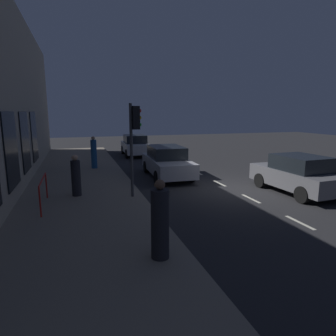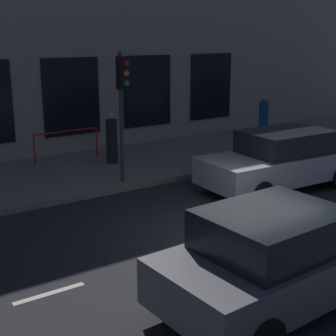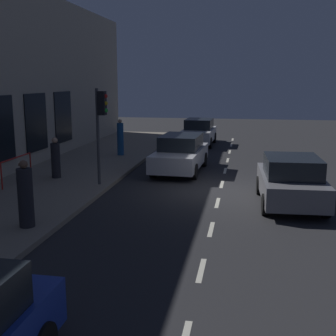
% 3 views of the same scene
% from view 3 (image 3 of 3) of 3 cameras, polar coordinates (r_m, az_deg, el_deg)
% --- Properties ---
extents(ground_plane, '(60.00, 60.00, 0.00)m').
position_cam_3_polar(ground_plane, '(15.85, 6.85, -2.97)').
color(ground_plane, '#28282B').
extents(sidewalk, '(4.50, 32.00, 0.15)m').
position_cam_3_polar(sidewalk, '(17.31, -14.28, -1.76)').
color(sidewalk, gray).
rests_on(sidewalk, ground).
extents(lane_centre_line, '(0.12, 27.20, 0.01)m').
position_cam_3_polar(lane_centre_line, '(16.81, 7.04, -2.12)').
color(lane_centre_line, beige).
rests_on(lane_centre_line, ground).
extents(traffic_light, '(0.45, 0.32, 3.48)m').
position_cam_3_polar(traffic_light, '(15.86, -8.76, 6.85)').
color(traffic_light, '#424244').
rests_on(traffic_light, sidewalk).
extents(parked_car_0, '(2.06, 3.99, 1.58)m').
position_cam_3_polar(parked_car_0, '(14.32, 15.75, -1.63)').
color(parked_car_0, slate).
rests_on(parked_car_0, ground).
extents(parked_car_2, '(2.08, 4.59, 1.58)m').
position_cam_3_polar(parked_car_2, '(18.95, 1.64, 1.92)').
color(parked_car_2, '#B7B7BC').
rests_on(parked_car_2, ground).
extents(parked_car_3, '(1.97, 4.03, 1.58)m').
position_cam_3_polar(parked_car_3, '(26.83, 4.04, 4.70)').
color(parked_car_3, silver).
rests_on(parked_car_3, ground).
extents(pedestrian_0, '(0.39, 0.39, 1.83)m').
position_cam_3_polar(pedestrian_0, '(22.36, -6.24, 3.87)').
color(pedestrian_0, '#1E5189').
rests_on(pedestrian_0, sidewalk).
extents(pedestrian_1, '(0.51, 0.51, 1.77)m').
position_cam_3_polar(pedestrian_1, '(11.89, -18.09, -3.55)').
color(pedestrian_1, '#232328').
rests_on(pedestrian_1, sidewalk).
extents(pedestrian_2, '(0.48, 0.48, 1.59)m').
position_cam_3_polar(pedestrian_2, '(17.58, -14.45, 1.11)').
color(pedestrian_2, '#232328').
rests_on(pedestrian_2, sidewalk).
extents(red_railing, '(0.05, 2.17, 0.97)m').
position_cam_3_polar(red_railing, '(17.13, -19.16, 0.55)').
color(red_railing, red).
rests_on(red_railing, sidewalk).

